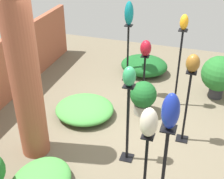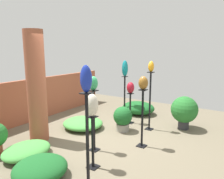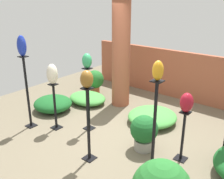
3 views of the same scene
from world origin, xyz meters
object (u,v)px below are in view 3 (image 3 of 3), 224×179
(brick_pillar, at_px, (121,54))
(art_vase_amber, at_px, (158,71))
(pedestal_ruby, at_px, (183,138))
(art_vase_jade, at_px, (87,61))
(pedestal_ivory, at_px, (55,109))
(pedestal_cobalt, at_px, (28,95))
(art_vase_cobalt, at_px, (22,46))
(pedestal_bronze, at_px, (88,128))
(pedestal_amber, at_px, (154,134))
(potted_plant_back_center, at_px, (144,131))
(pedestal_jade, at_px, (88,102))
(art_vase_ivory, at_px, (52,74))
(art_vase_bronze, at_px, (87,79))
(art_vase_ruby, at_px, (187,103))
(potted_plant_mid_right, at_px, (95,80))

(brick_pillar, distance_m, art_vase_amber, 2.89)
(pedestal_ruby, distance_m, art_vase_jade, 2.27)
(pedestal_ivory, xyz_separation_m, pedestal_cobalt, (-0.49, -0.29, 0.27))
(art_vase_cobalt, bearing_deg, brick_pillar, 70.10)
(art_vase_cobalt, bearing_deg, pedestal_bronze, -2.56)
(pedestal_amber, bearing_deg, potted_plant_back_center, 132.14)
(pedestal_cobalt, xyz_separation_m, potted_plant_back_center, (2.37, 0.75, -0.35))
(pedestal_jade, xyz_separation_m, art_vase_ivory, (-0.57, -0.41, 0.58))
(pedestal_ivory, height_order, pedestal_amber, pedestal_amber)
(pedestal_ivory, distance_m, art_vase_cobalt, 1.42)
(pedestal_ivory, relative_size, art_vase_bronze, 3.44)
(art_vase_jade, distance_m, art_vase_ruby, 2.04)
(pedestal_cobalt, height_order, art_vase_ivory, pedestal_cobalt)
(pedestal_ivory, xyz_separation_m, pedestal_amber, (2.38, -0.08, 0.28))
(art_vase_cobalt, bearing_deg, pedestal_amber, 4.11)
(pedestal_jade, distance_m, pedestal_ruby, 2.01)
(art_vase_amber, bearing_deg, pedestal_amber, 0.00)
(pedestal_ruby, bearing_deg, art_vase_jade, -174.35)
(art_vase_cobalt, bearing_deg, pedestal_ivory, 30.41)
(art_vase_bronze, bearing_deg, brick_pillar, 114.29)
(pedestal_bronze, height_order, art_vase_cobalt, art_vase_cobalt)
(pedestal_jade, xyz_separation_m, pedestal_cobalt, (-1.06, -0.70, 0.10))
(art_vase_amber, xyz_separation_m, art_vase_bronze, (-1.07, -0.29, -0.27))
(art_vase_ruby, height_order, art_vase_amber, art_vase_amber)
(pedestal_jade, bearing_deg, pedestal_ivory, -144.10)
(brick_pillar, height_order, art_vase_bronze, brick_pillar)
(art_vase_ivory, bearing_deg, pedestal_ruby, 13.39)
(art_vase_amber, bearing_deg, potted_plant_back_center, 132.14)
(art_vase_cobalt, bearing_deg, art_vase_amber, 4.11)
(pedestal_amber, bearing_deg, pedestal_jade, 164.72)
(art_vase_ruby, height_order, art_vase_ivory, art_vase_ivory)
(art_vase_ivory, relative_size, potted_plant_mid_right, 0.60)
(brick_pillar, distance_m, art_vase_ruby, 2.61)
(pedestal_amber, relative_size, potted_plant_back_center, 2.36)
(art_vase_jade, xyz_separation_m, art_vase_ruby, (1.99, 0.20, -0.41))
(pedestal_amber, height_order, potted_plant_mid_right, pedestal_amber)
(pedestal_ivory, xyz_separation_m, potted_plant_back_center, (1.88, 0.47, -0.08))
(potted_plant_mid_right, xyz_separation_m, potted_plant_back_center, (2.59, -1.55, -0.03))
(potted_plant_mid_right, bearing_deg, pedestal_bronze, -49.71)
(brick_pillar, xyz_separation_m, art_vase_bronze, (1.02, -2.25, 0.15))
(brick_pillar, bearing_deg, art_vase_bronze, -65.71)
(art_vase_amber, xyz_separation_m, art_vase_cobalt, (-2.87, -0.21, 0.02))
(art_vase_bronze, xyz_separation_m, potted_plant_mid_right, (-2.02, 2.38, -1.06))
(pedestal_amber, height_order, potted_plant_back_center, pedestal_amber)
(art_vase_ruby, bearing_deg, pedestal_amber, -104.32)
(art_vase_jade, distance_m, potted_plant_back_center, 1.72)
(art_vase_ivory, bearing_deg, pedestal_jade, 35.90)
(pedestal_cobalt, relative_size, art_vase_cobalt, 3.75)
(pedestal_ivory, bearing_deg, art_vase_bronze, -15.77)
(pedestal_amber, xyz_separation_m, art_vase_cobalt, (-2.87, -0.21, 1.01))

